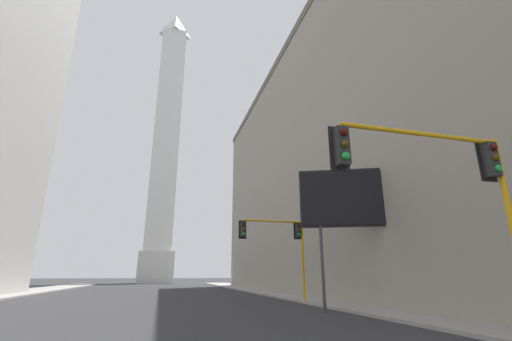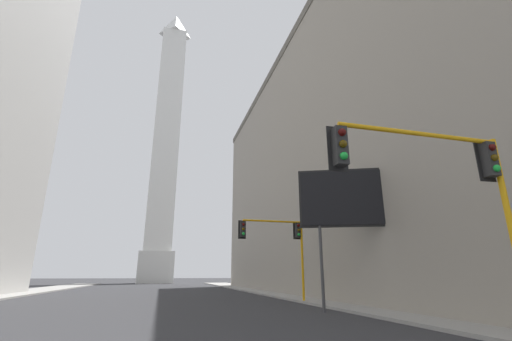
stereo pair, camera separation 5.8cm
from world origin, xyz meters
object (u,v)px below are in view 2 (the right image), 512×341
at_px(traffic_light_mid_right, 281,239).
at_px(billboard_sign, 359,200).
at_px(obelisk, 167,140).
at_px(traffic_light_near_right, 450,178).

relative_size(traffic_light_mid_right, billboard_sign, 0.73).
bearing_deg(obelisk, billboard_sign, -80.10).
distance_m(obelisk, traffic_light_mid_right, 68.68).
xyz_separation_m(obelisk, traffic_light_mid_right, (9.47, -60.70, -30.71)).
distance_m(traffic_light_near_right, traffic_light_mid_right, 16.38).
bearing_deg(traffic_light_near_right, obelisk, 96.70).
xyz_separation_m(obelisk, billboard_sign, (11.82, -67.75, -29.07)).
bearing_deg(traffic_light_near_right, traffic_light_mid_right, 88.53).
xyz_separation_m(traffic_light_near_right, traffic_light_mid_right, (0.42, 16.37, -0.21)).
bearing_deg(obelisk, traffic_light_mid_right, -81.13).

